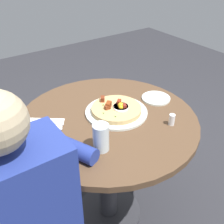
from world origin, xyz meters
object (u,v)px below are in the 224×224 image
at_px(breakfast_pizza, 117,109).
at_px(bread_plate, 156,98).
at_px(fork, 43,128).
at_px(water_glass, 101,137).
at_px(dining_table, 108,145).
at_px(knife, 45,124).
at_px(pizza_plate, 116,112).
at_px(salt_shaker, 172,120).

height_order(breakfast_pizza, bread_plate, breakfast_pizza).
height_order(fork, water_glass, water_glass).
relative_size(dining_table, fork, 4.91).
bearing_deg(water_glass, knife, -67.25).
height_order(pizza_plate, knife, pizza_plate).
xyz_separation_m(pizza_plate, knife, (0.34, -0.11, 0.00)).
relative_size(bread_plate, salt_shaker, 2.77).
height_order(pizza_plate, salt_shaker, salt_shaker).
relative_size(bread_plate, water_glass, 1.27).
height_order(bread_plate, water_glass, water_glass).
xyz_separation_m(breakfast_pizza, knife, (0.34, -0.11, -0.02)).
bearing_deg(breakfast_pizza, pizza_plate, -19.83).
bearing_deg(breakfast_pizza, dining_table, 9.31).
height_order(bread_plate, salt_shaker, salt_shaker).
bearing_deg(bread_plate, water_glass, 20.77).
relative_size(dining_table, salt_shaker, 15.83).
bearing_deg(dining_table, bread_plate, -179.50).
bearing_deg(fork, salt_shaker, 6.09).
distance_m(dining_table, fork, 0.36).
distance_m(pizza_plate, breakfast_pizza, 0.02).
bearing_deg(salt_shaker, knife, -34.68).
bearing_deg(knife, dining_table, 13.87).
xyz_separation_m(pizza_plate, salt_shaker, (-0.15, 0.23, 0.02)).
xyz_separation_m(pizza_plate, fork, (0.36, -0.08, 0.00)).
height_order(pizza_plate, bread_plate, pizza_plate).
height_order(dining_table, knife, knife).
relative_size(pizza_plate, knife, 1.73).
bearing_deg(knife, water_glass, -29.93).
relative_size(pizza_plate, water_glass, 2.56).
xyz_separation_m(bread_plate, water_glass, (0.47, 0.18, 0.06)).
bearing_deg(fork, breakfast_pizza, 24.64).
relative_size(dining_table, pizza_plate, 2.83).
relative_size(pizza_plate, salt_shaker, 5.59).
bearing_deg(breakfast_pizza, fork, -12.69).
bearing_deg(water_glass, bread_plate, -159.23).
bearing_deg(dining_table, knife, -23.46).
distance_m(breakfast_pizza, fork, 0.37).
relative_size(dining_table, bread_plate, 5.71).
height_order(pizza_plate, breakfast_pizza, breakfast_pizza).
bearing_deg(fork, pizza_plate, 24.66).
relative_size(pizza_plate, breakfast_pizza, 1.25).
distance_m(knife, salt_shaker, 0.60).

